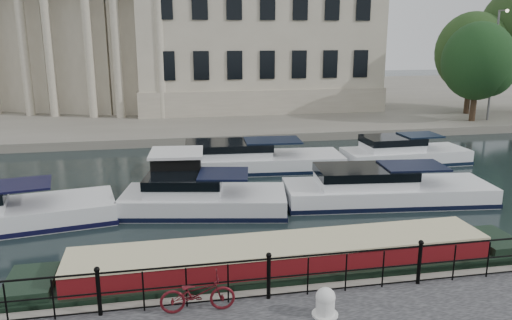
{
  "coord_description": "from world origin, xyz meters",
  "views": [
    {
      "loc": [
        -2.4,
        -13.11,
        6.88
      ],
      "look_at": [
        0.5,
        2.0,
        3.0
      ],
      "focal_mm": 35.0,
      "sensor_mm": 36.0,
      "label": 1
    }
  ],
  "objects_px": {
    "narrowboat": "(283,269)",
    "harbour_hut": "(177,178)",
    "mooring_bollard": "(325,302)",
    "bicycle": "(197,293)"
  },
  "relations": [
    {
      "from": "narrowboat",
      "to": "harbour_hut",
      "type": "bearing_deg",
      "value": 107.76
    },
    {
      "from": "narrowboat",
      "to": "harbour_hut",
      "type": "relative_size",
      "value": 4.62
    },
    {
      "from": "narrowboat",
      "to": "harbour_hut",
      "type": "xyz_separation_m",
      "value": [
        -2.68,
        7.98,
        0.59
      ]
    },
    {
      "from": "mooring_bollard",
      "to": "bicycle",
      "type": "bearing_deg",
      "value": 165.8
    },
    {
      "from": "bicycle",
      "to": "harbour_hut",
      "type": "relative_size",
      "value": 0.55
    },
    {
      "from": "bicycle",
      "to": "harbour_hut",
      "type": "height_order",
      "value": "harbour_hut"
    },
    {
      "from": "harbour_hut",
      "to": "bicycle",
      "type": "bearing_deg",
      "value": -84.0
    },
    {
      "from": "bicycle",
      "to": "mooring_bollard",
      "type": "xyz_separation_m",
      "value": [
        2.89,
        -0.73,
        -0.14
      ]
    },
    {
      "from": "harbour_hut",
      "to": "narrowboat",
      "type": "bearing_deg",
      "value": -65.97
    },
    {
      "from": "bicycle",
      "to": "narrowboat",
      "type": "bearing_deg",
      "value": -49.64
    }
  ]
}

